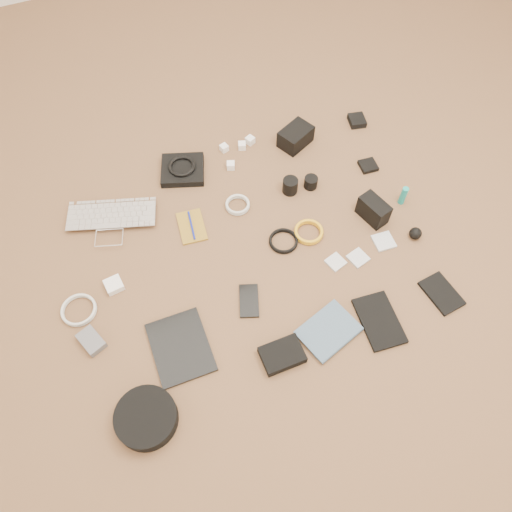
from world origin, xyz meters
name	(u,v)px	position (x,y,z in m)	size (l,w,h in m)	color
laptop	(111,226)	(-0.46, 0.33, 0.01)	(0.35, 0.24, 0.03)	silver
headphone_pouch	(183,170)	(-0.11, 0.49, 0.02)	(0.18, 0.17, 0.03)	black
headphones	(182,166)	(-0.11, 0.49, 0.04)	(0.11, 0.11, 0.01)	black
charger_a	(224,148)	(0.09, 0.54, 0.01)	(0.03, 0.03, 0.03)	white
charger_b	(242,146)	(0.17, 0.52, 0.02)	(0.03, 0.03, 0.03)	white
charger_c	(250,140)	(0.21, 0.54, 0.02)	(0.03, 0.03, 0.03)	white
charger_d	(231,166)	(0.08, 0.43, 0.02)	(0.03, 0.03, 0.03)	white
dslr_camera	(296,137)	(0.40, 0.46, 0.04)	(0.14, 0.10, 0.08)	black
lens_pouch	(357,121)	(0.71, 0.46, 0.01)	(0.07, 0.08, 0.03)	black
notebook_olive	(192,226)	(-0.17, 0.21, 0.00)	(0.10, 0.15, 0.01)	olive
pen_blue	(191,225)	(-0.17, 0.21, 0.01)	(0.01, 0.01, 0.13)	#1320A1
cable_white_a	(238,206)	(0.03, 0.23, 0.01)	(0.10, 0.10, 0.01)	silver
lens_a	(290,186)	(0.26, 0.22, 0.03)	(0.06, 0.06, 0.07)	black
lens_b	(311,182)	(0.35, 0.21, 0.03)	(0.06, 0.06, 0.05)	black
card_reader	(368,166)	(0.62, 0.21, 0.01)	(0.07, 0.07, 0.02)	black
power_brick	(114,285)	(-0.52, 0.07, 0.01)	(0.06, 0.06, 0.03)	white
cable_white_b	(79,311)	(-0.66, 0.02, 0.01)	(0.13, 0.13, 0.01)	silver
cable_black	(283,242)	(0.13, 0.00, 0.01)	(0.11, 0.11, 0.01)	black
cable_yellow	(309,233)	(0.24, 0.00, 0.01)	(0.11, 0.11, 0.01)	gold
flash	(373,210)	(0.51, -0.02, 0.05)	(0.07, 0.12, 0.09)	black
lens_cleaner	(403,196)	(0.65, -0.01, 0.04)	(0.03, 0.03, 0.09)	teal
battery_charger	(91,341)	(-0.64, -0.12, 0.01)	(0.06, 0.10, 0.03)	#5E5E63
tablet	(181,347)	(-0.37, -0.25, 0.01)	(0.19, 0.24, 0.01)	black
phone	(249,301)	(-0.09, -0.18, 0.01)	(0.07, 0.13, 0.01)	black
filter_case_left	(336,262)	(0.28, -0.16, 0.00)	(0.06, 0.06, 0.01)	silver
filter_case_mid	(358,258)	(0.36, -0.17, 0.00)	(0.07, 0.07, 0.01)	silver
filter_case_right	(384,241)	(0.49, -0.15, 0.01)	(0.08, 0.08, 0.01)	silver
air_blower	(415,233)	(0.61, -0.17, 0.02)	(0.05, 0.05, 0.05)	black
headphone_case	(146,418)	(-0.54, -0.44, 0.03)	(0.20, 0.20, 0.05)	black
drive_case	(282,355)	(-0.06, -0.42, 0.02)	(0.14, 0.10, 0.04)	black
paperback	(344,347)	(0.14, -0.47, 0.01)	(0.15, 0.20, 0.02)	#455D76
notebook_black_a	(379,321)	(0.31, -0.43, 0.01)	(0.13, 0.20, 0.01)	black
notebook_black_b	(442,293)	(0.57, -0.42, 0.01)	(0.10, 0.15, 0.01)	black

